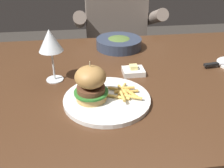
{
  "coord_description": "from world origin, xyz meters",
  "views": [
    {
      "loc": [
        -0.15,
        -0.8,
        1.17
      ],
      "look_at": [
        -0.06,
        -0.12,
        0.78
      ],
      "focal_mm": 40.0,
      "sensor_mm": 36.0,
      "label": 1
    }
  ],
  "objects": [
    {
      "name": "fries_pile",
      "position": [
        -0.02,
        -0.14,
        0.76
      ],
      "size": [
        0.1,
        0.12,
        0.02
      ],
      "color": "#E0B251",
      "rests_on": "main_plate"
    },
    {
      "name": "wine_glass",
      "position": [
        -0.25,
        0.01,
        0.89
      ],
      "size": [
        0.08,
        0.08,
        0.19
      ],
      "color": "silver",
      "rests_on": "dining_table"
    },
    {
      "name": "diner_person",
      "position": [
        0.08,
        0.72,
        0.56
      ],
      "size": [
        0.51,
        0.36,
        1.18
      ],
      "color": "#282833",
      "rests_on": "ground"
    },
    {
      "name": "soup_bowl",
      "position": [
        0.03,
        0.29,
        0.77
      ],
      "size": [
        0.21,
        0.21,
        0.05
      ],
      "color": "#2D384C",
      "rests_on": "dining_table"
    },
    {
      "name": "table_knife",
      "position": [
        0.41,
        0.04,
        0.75
      ],
      "size": [
        0.21,
        0.04,
        0.01
      ],
      "color": "silver",
      "rests_on": "bread_plate"
    },
    {
      "name": "main_plate",
      "position": [
        -0.08,
        -0.15,
        0.75
      ],
      "size": [
        0.27,
        0.27,
        0.01
      ],
      "primitive_type": "cylinder",
      "color": "white",
      "rests_on": "dining_table"
    },
    {
      "name": "dining_table",
      "position": [
        0.0,
        0.0,
        0.66
      ],
      "size": [
        1.39,
        0.89,
        0.74
      ],
      "color": "#472B19",
      "rests_on": "ground"
    },
    {
      "name": "burger_sandwich",
      "position": [
        -0.12,
        -0.16,
        0.81
      ],
      "size": [
        0.1,
        0.1,
        0.13
      ],
      "color": "tan",
      "rests_on": "main_plate"
    },
    {
      "name": "butter_dish",
      "position": [
        0.04,
        0.02,
        0.75
      ],
      "size": [
        0.08,
        0.07,
        0.04
      ],
      "color": "white",
      "rests_on": "dining_table"
    }
  ]
}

